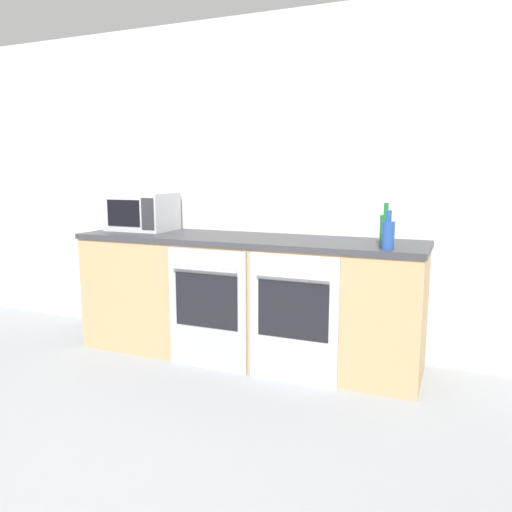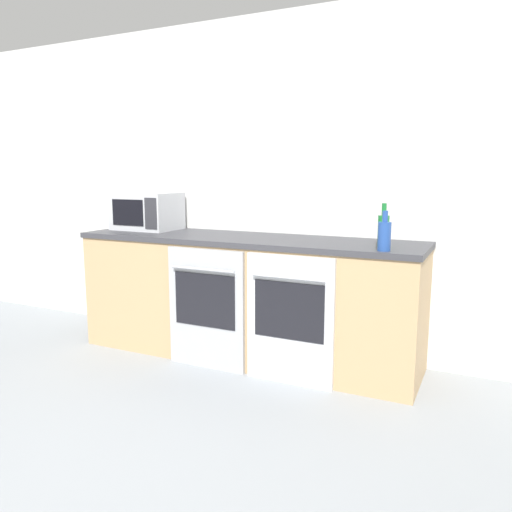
{
  "view_description": "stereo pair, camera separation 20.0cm",
  "coord_description": "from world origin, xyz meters",
  "px_view_note": "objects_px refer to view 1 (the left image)",
  "views": [
    {
      "loc": [
        1.49,
        -1.37,
        1.4
      ],
      "look_at": [
        0.09,
        2.01,
        0.79
      ],
      "focal_mm": 35.0,
      "sensor_mm": 36.0,
      "label": 1
    },
    {
      "loc": [
        1.68,
        -1.29,
        1.4
      ],
      "look_at": [
        0.09,
        2.01,
        0.79
      ],
      "focal_mm": 35.0,
      "sensor_mm": 36.0,
      "label": 2
    }
  ],
  "objects_px": {
    "oven_left": "(207,309)",
    "bottle_blue": "(388,234)",
    "oven_right": "(293,319)",
    "bottle_green": "(385,229)",
    "microwave": "(142,212)"
  },
  "relations": [
    {
      "from": "oven_left",
      "to": "microwave",
      "type": "bearing_deg",
      "value": 152.5
    },
    {
      "from": "microwave",
      "to": "bottle_blue",
      "type": "distance_m",
      "value": 2.08
    },
    {
      "from": "microwave",
      "to": "bottle_green",
      "type": "bearing_deg",
      "value": -4.76
    },
    {
      "from": "oven_left",
      "to": "bottle_blue",
      "type": "relative_size",
      "value": 3.56
    },
    {
      "from": "oven_right",
      "to": "bottle_green",
      "type": "relative_size",
      "value": 3.12
    },
    {
      "from": "oven_right",
      "to": "bottle_green",
      "type": "height_order",
      "value": "bottle_green"
    },
    {
      "from": "oven_right",
      "to": "bottle_green",
      "type": "distance_m",
      "value": 0.84
    },
    {
      "from": "oven_left",
      "to": "bottle_blue",
      "type": "bearing_deg",
      "value": 4.35
    },
    {
      "from": "oven_right",
      "to": "bottle_blue",
      "type": "xyz_separation_m",
      "value": [
        0.58,
        0.09,
        0.58
      ]
    },
    {
      "from": "bottle_green",
      "to": "bottle_blue",
      "type": "height_order",
      "value": "bottle_green"
    },
    {
      "from": "oven_right",
      "to": "microwave",
      "type": "distance_m",
      "value": 1.67
    },
    {
      "from": "oven_left",
      "to": "bottle_green",
      "type": "height_order",
      "value": "bottle_green"
    },
    {
      "from": "oven_left",
      "to": "microwave",
      "type": "relative_size",
      "value": 1.7
    },
    {
      "from": "oven_right",
      "to": "oven_left",
      "type": "bearing_deg",
      "value": 180.0
    },
    {
      "from": "oven_left",
      "to": "bottle_green",
      "type": "xyz_separation_m",
      "value": [
        1.18,
        0.27,
        0.6
      ]
    }
  ]
}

